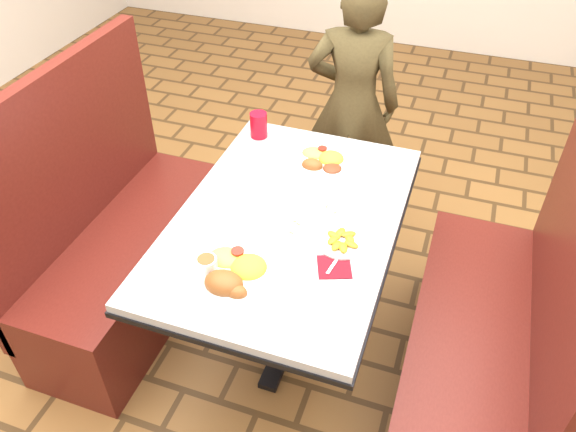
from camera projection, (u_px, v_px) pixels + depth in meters
The scene contains 14 objects.
dining_table at pixel (288, 235), 2.15m from camera, with size 0.81×1.21×0.75m.
booth_bench_left at pixel (124, 249), 2.57m from camera, with size 0.47×1.20×1.17m.
booth_bench_right at pixel (483, 343), 2.16m from camera, with size 0.47×1.20×1.17m.
diner_person at pixel (352, 104), 2.91m from camera, with size 0.49×0.32×1.34m, color brown.
near_dinner_plate at pixel (232, 270), 1.83m from camera, with size 0.30×0.30×0.09m.
far_dinner_plate at pixel (323, 159), 2.34m from camera, with size 0.26×0.26×0.07m.
plantain_plate at pixel (341, 242), 1.97m from camera, with size 0.17×0.17×0.03m.
maroon_napkin at pixel (334, 267), 1.89m from camera, with size 0.11×0.11×0.00m, color maroon.
spoon_utensil at pixel (336, 261), 1.90m from camera, with size 0.01×0.13×0.00m, color silver.
red_tumbler at pixel (259, 125), 2.48m from camera, with size 0.08×0.08×0.11m, color red.
paper_napkin at pixel (311, 327), 1.69m from camera, with size 0.18×0.13×0.01m, color white.
knife_utensil at pixel (230, 277), 1.84m from camera, with size 0.01×0.18×0.00m, color silver.
fork_utensil at pixel (215, 278), 1.84m from camera, with size 0.01×0.14×0.00m, color #B9B9BD.
lettuce_shreds at pixel (303, 208), 2.13m from camera, with size 0.28×0.32×0.00m, color #76B046, non-canonical shape.
Camera 1 is at (0.53, -1.51, 2.10)m, focal length 35.00 mm.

